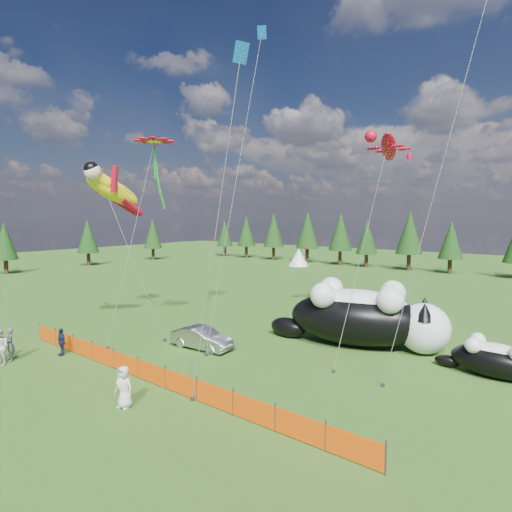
{
  "coord_description": "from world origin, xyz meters",
  "views": [
    {
      "loc": [
        14.73,
        -14.35,
        7.73
      ],
      "look_at": [
        0.81,
        4.0,
        5.48
      ],
      "focal_mm": 28.0,
      "sensor_mm": 36.0,
      "label": 1
    }
  ],
  "objects": [
    {
      "name": "tree_line",
      "position": [
        0.0,
        45.0,
        4.0
      ],
      "size": [
        90.0,
        4.0,
        8.0
      ],
      "primitive_type": null,
      "color": "black",
      "rests_on": "ground"
    },
    {
      "name": "ground",
      "position": [
        0.0,
        0.0,
        0.0
      ],
      "size": [
        160.0,
        160.0,
        0.0
      ],
      "primitive_type": "plane",
      "color": "#0E390A",
      "rests_on": "ground"
    },
    {
      "name": "flower_kite",
      "position": [
        -7.4,
        3.44,
        12.7
      ],
      "size": [
        3.65,
        6.84,
        13.72
      ],
      "color": "red",
      "rests_on": "ground"
    },
    {
      "name": "safety_fence",
      "position": [
        0.0,
        -3.0,
        0.5
      ],
      "size": [
        22.06,
        0.06,
        1.1
      ],
      "color": "#262626",
      "rests_on": "ground"
    },
    {
      "name": "spectator_c",
      "position": [
        -7.14,
        -3.6,
        0.77
      ],
      "size": [
        0.95,
        0.55,
        1.55
      ],
      "primitive_type": "imported",
      "rotation": [
        0.0,
        0.0,
        -0.1
      ],
      "color": "#151F3B",
      "rests_on": "ground"
    },
    {
      "name": "cat_large",
      "position": [
        5.75,
        8.21,
        1.85
      ],
      "size": [
        10.63,
        5.7,
        3.9
      ],
      "rotation": [
        0.0,
        0.0,
        0.26
      ],
      "color": "black",
      "rests_on": "ground"
    },
    {
      "name": "car",
      "position": [
        -1.66,
        1.98,
        0.63
      ],
      "size": [
        3.95,
        1.68,
        1.27
      ],
      "primitive_type": "imported",
      "rotation": [
        0.0,
        0.0,
        1.66
      ],
      "color": "#A9A8AD",
      "rests_on": "ground"
    },
    {
      "name": "spectator_a",
      "position": [
        -8.5,
        -5.69,
        0.9
      ],
      "size": [
        0.76,
        0.61,
        1.8
      ],
      "primitive_type": "imported",
      "rotation": [
        0.0,
        0.0,
        -0.32
      ],
      "color": "#58575C",
      "rests_on": "ground"
    },
    {
      "name": "diamond_kite_c",
      "position": [
        4.75,
        -2.28,
        13.25
      ],
      "size": [
        2.39,
        1.44,
        14.63
      ],
      "color": "blue",
      "rests_on": "ground"
    },
    {
      "name": "diamond_kite_a",
      "position": [
        -0.86,
        6.53,
        18.28
      ],
      "size": [
        1.05,
        6.05,
        20.33
      ],
      "color": "blue",
      "rests_on": "ground"
    },
    {
      "name": "cat_small",
      "position": [
        12.87,
        7.51,
        0.91
      ],
      "size": [
        5.29,
        2.01,
        1.91
      ],
      "rotation": [
        0.0,
        0.0,
        -0.04
      ],
      "color": "black",
      "rests_on": "ground"
    },
    {
      "name": "spectator_e",
      "position": [
        1.03,
        -5.17,
        0.87
      ],
      "size": [
        0.94,
        0.71,
        1.73
      ],
      "primitive_type": "imported",
      "rotation": [
        0.0,
        0.0,
        0.2
      ],
      "color": "silver",
      "rests_on": "ground"
    },
    {
      "name": "gecko_kite",
      "position": [
        4.99,
        13.72,
        12.56
      ],
      "size": [
        4.07,
        13.47,
        16.26
      ],
      "color": "red",
      "rests_on": "ground"
    },
    {
      "name": "superhero_kite",
      "position": [
        -8.33,
        0.78,
        9.44
      ],
      "size": [
        6.18,
        4.83,
        11.66
      ],
      "color": "yellow",
      "rests_on": "ground"
    }
  ]
}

